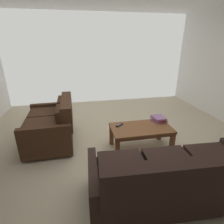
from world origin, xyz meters
TOP-DOWN VIEW (x-y plane):
  - ground_plane at (0.00, 0.00)m, footprint 5.55×5.81m
  - sofa_main at (-0.31, 1.19)m, footprint 2.03×0.94m
  - loveseat_near at (1.23, -0.55)m, footprint 0.88×1.27m
  - coffee_table at (-0.33, 0.01)m, footprint 1.06×0.59m
  - book_stack at (-0.75, -0.17)m, footprint 0.30×0.30m
  - tv_remote at (0.03, -0.13)m, footprint 0.15×0.13m

SIDE VIEW (x-z plane):
  - ground_plane at x=0.00m, z-range -0.01..0.00m
  - sofa_main at x=-0.31m, z-range -0.05..0.74m
  - coffee_table at x=-0.33m, z-range 0.15..0.58m
  - loveseat_near at x=1.23m, z-range -0.06..0.80m
  - tv_remote at x=0.03m, z-range 0.43..0.45m
  - book_stack at x=-0.75m, z-range 0.43..0.53m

